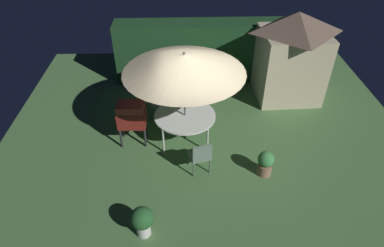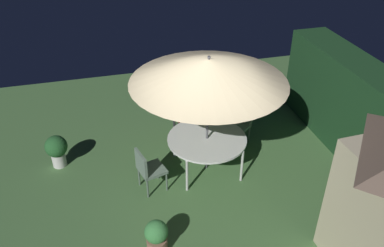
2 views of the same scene
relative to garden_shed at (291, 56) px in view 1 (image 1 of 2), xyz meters
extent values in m
plane|color=#47703D|center=(-2.63, -2.32, -1.36)|extent=(11.00, 11.00, 0.00)
cube|color=#193D1E|center=(-2.63, 1.18, -0.38)|extent=(5.51, 0.86, 1.97)
cube|color=#C6B793|center=(0.00, 0.00, -0.32)|extent=(1.91, 1.75, 2.09)
pyramid|color=brown|center=(0.00, 0.00, 1.02)|extent=(2.03, 1.85, 0.58)
cube|color=gray|center=(-0.03, 0.84, -0.55)|extent=(0.78, 0.06, 1.63)
cylinder|color=white|center=(-3.21, -2.06, -0.62)|extent=(1.58, 1.58, 0.04)
cylinder|color=beige|center=(-3.76, -2.62, -1.00)|extent=(0.05, 0.05, 0.72)
cylinder|color=beige|center=(-2.65, -2.62, -1.00)|extent=(0.05, 0.05, 0.72)
cylinder|color=beige|center=(-3.76, -1.51, -1.00)|extent=(0.05, 0.05, 0.72)
cylinder|color=beige|center=(-2.65, -1.51, -1.00)|extent=(0.05, 0.05, 0.72)
cylinder|color=#4C4C51|center=(-3.21, -2.06, -0.13)|extent=(0.04, 0.04, 2.45)
cone|color=beige|center=(-3.21, -2.06, 0.87)|extent=(2.91, 2.91, 0.44)
sphere|color=#4C4C51|center=(-3.21, -2.06, 1.12)|extent=(0.06, 0.06, 0.06)
cube|color=maroon|center=(-4.55, -2.16, -0.59)|extent=(0.71, 0.52, 0.45)
cube|color=maroon|center=(-4.55, -2.16, -0.26)|extent=(0.68, 0.49, 0.20)
cylinder|color=#262628|center=(-4.86, -2.37, -1.09)|extent=(0.06, 0.06, 0.55)
cylinder|color=#262628|center=(-4.24, -2.37, -1.09)|extent=(0.06, 0.06, 0.55)
cylinder|color=#262628|center=(-4.86, -1.95, -1.09)|extent=(0.06, 0.06, 0.55)
cylinder|color=#262628|center=(-4.24, -1.95, -1.09)|extent=(0.06, 0.06, 0.55)
cube|color=slate|center=(-3.89, -1.15, -0.91)|extent=(0.64, 0.64, 0.06)
cube|color=slate|center=(-4.02, -0.98, -0.69)|extent=(0.40, 0.32, 0.45)
cylinder|color=#516155|center=(-3.85, -0.87, -1.14)|extent=(0.04, 0.04, 0.45)
cylinder|color=#516155|center=(-4.17, -1.11, -1.14)|extent=(0.04, 0.04, 0.45)
cylinder|color=#516155|center=(-3.61, -1.19, -1.14)|extent=(0.04, 0.04, 0.45)
cylinder|color=#516155|center=(-3.93, -1.43, -1.14)|extent=(0.04, 0.04, 0.45)
cube|color=slate|center=(-2.89, -3.24, -0.91)|extent=(0.56, 0.56, 0.06)
cube|color=slate|center=(-2.84, -3.44, -0.69)|extent=(0.46, 0.17, 0.45)
cylinder|color=#516155|center=(-3.03, -3.49, -1.14)|extent=(0.04, 0.04, 0.45)
cylinder|color=#516155|center=(-2.65, -3.38, -1.14)|extent=(0.04, 0.04, 0.45)
cylinder|color=#516155|center=(-3.14, -3.10, -1.14)|extent=(0.04, 0.04, 0.45)
cylinder|color=#516155|center=(-2.75, -3.00, -1.14)|extent=(0.04, 0.04, 0.45)
cylinder|color=#936651|center=(-1.36, -3.45, -1.22)|extent=(0.33, 0.33, 0.29)
sphere|color=#3D8442|center=(-1.36, -3.45, -0.91)|extent=(0.38, 0.38, 0.38)
cylinder|color=silver|center=(-4.08, -5.02, -1.22)|extent=(0.28, 0.28, 0.29)
sphere|color=#235628|center=(-4.08, -5.02, -0.87)|extent=(0.46, 0.46, 0.46)
camera|label=1|loc=(-3.26, -9.04, 4.48)|focal=31.44mm
camera|label=2|loc=(2.98, -4.02, 3.93)|focal=37.27mm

